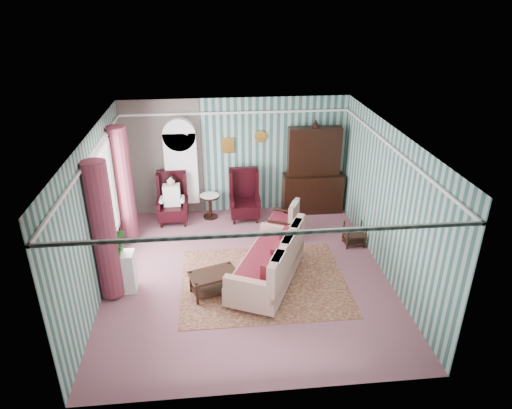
{
  "coord_description": "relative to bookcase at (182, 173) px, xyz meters",
  "views": [
    {
      "loc": [
        -0.6,
        -7.69,
        5.19
      ],
      "look_at": [
        0.24,
        0.6,
        1.25
      ],
      "focal_mm": 32.0,
      "sensor_mm": 36.0,
      "label": 1
    }
  ],
  "objects": [
    {
      "name": "floor",
      "position": [
        1.35,
        -2.84,
        -1.12
      ],
      "size": [
        6.0,
        6.0,
        0.0
      ],
      "primitive_type": "plane",
      "color": "#804A59",
      "rests_on": "ground"
    },
    {
      "name": "sofa",
      "position": [
        1.7,
        -3.19,
        -0.59
      ],
      "size": [
        1.78,
        2.38,
        1.06
      ],
      "primitive_type": "cube",
      "rotation": [
        0.0,
        0.0,
        1.14
      ],
      "color": "#B6A48D",
      "rests_on": "floor"
    },
    {
      "name": "seated_woman",
      "position": [
        -0.25,
        -0.39,
        -0.53
      ],
      "size": [
        0.44,
        0.4,
        1.18
      ],
      "primitive_type": null,
      "color": "silver",
      "rests_on": "floor"
    },
    {
      "name": "potted_plant_a",
      "position": [
        -1.05,
        -3.27,
        -0.12
      ],
      "size": [
        0.38,
        0.34,
        0.4
      ],
      "primitive_type": "imported",
      "rotation": [
        0.0,
        0.0,
        -0.08
      ],
      "color": "#224A17",
      "rests_on": "plant_stand"
    },
    {
      "name": "potted_plant_b",
      "position": [
        -1.02,
        -3.03,
        -0.09
      ],
      "size": [
        0.29,
        0.26,
        0.46
      ],
      "primitive_type": "imported",
      "rotation": [
        0.0,
        0.0,
        -0.22
      ],
      "color": "#1F581B",
      "rests_on": "plant_stand"
    },
    {
      "name": "round_side_table",
      "position": [
        0.65,
        -0.24,
        -0.82
      ],
      "size": [
        0.5,
        0.5,
        0.6
      ],
      "primitive_type": "cylinder",
      "color": "black",
      "rests_on": "floor"
    },
    {
      "name": "floral_armchair",
      "position": [
        2.29,
        -1.34,
        -0.6
      ],
      "size": [
        1.1,
        1.02,
        1.04
      ],
      "primitive_type": "cube",
      "rotation": [
        0.0,
        0.0,
        1.14
      ],
      "color": "beige",
      "rests_on": "floor"
    },
    {
      "name": "plant_stand",
      "position": [
        -1.05,
        -3.14,
        -0.72
      ],
      "size": [
        0.55,
        0.35,
        0.8
      ],
      "primitive_type": "cube",
      "color": "white",
      "rests_on": "floor"
    },
    {
      "name": "nest_table",
      "position": [
        3.82,
        -1.94,
        -0.85
      ],
      "size": [
        0.45,
        0.38,
        0.54
      ],
      "primitive_type": "cube",
      "color": "black",
      "rests_on": "floor"
    },
    {
      "name": "wingback_right",
      "position": [
        1.5,
        -0.39,
        -0.5
      ],
      "size": [
        0.76,
        0.8,
        1.25
      ],
      "primitive_type": "cube",
      "color": "black",
      "rests_on": "floor"
    },
    {
      "name": "dresser_hutch",
      "position": [
        3.25,
        -0.12,
        0.06
      ],
      "size": [
        1.5,
        0.56,
        2.36
      ],
      "primitive_type": "cube",
      "color": "black",
      "rests_on": "floor"
    },
    {
      "name": "room_shell",
      "position": [
        0.73,
        -2.66,
        0.89
      ],
      "size": [
        5.53,
        6.02,
        2.91
      ],
      "color": "#325B56",
      "rests_on": "ground"
    },
    {
      "name": "wingback_left",
      "position": [
        -0.25,
        -0.39,
        -0.5
      ],
      "size": [
        0.76,
        0.8,
        1.25
      ],
      "primitive_type": "cube",
      "color": "black",
      "rests_on": "floor"
    },
    {
      "name": "bookcase",
      "position": [
        0.0,
        0.0,
        0.0
      ],
      "size": [
        0.8,
        0.28,
        2.24
      ],
      "primitive_type": "cube",
      "color": "silver",
      "rests_on": "floor"
    },
    {
      "name": "coffee_table",
      "position": [
        0.68,
        -3.43,
        -0.9
      ],
      "size": [
        0.99,
        0.76,
        0.44
      ],
      "primitive_type": "cube",
      "rotation": [
        0.0,
        0.0,
        0.31
      ],
      "color": "black",
      "rests_on": "floor"
    },
    {
      "name": "potted_plant_c",
      "position": [
        -1.15,
        -3.05,
        -0.12
      ],
      "size": [
        0.28,
        0.28,
        0.39
      ],
      "primitive_type": "imported",
      "rotation": [
        0.0,
        0.0,
        -0.35
      ],
      "color": "#29591B",
      "rests_on": "plant_stand"
    },
    {
      "name": "rug",
      "position": [
        1.65,
        -3.14,
        -1.11
      ],
      "size": [
        3.2,
        2.6,
        0.01
      ],
      "primitive_type": "cube",
      "color": "#451718",
      "rests_on": "floor"
    }
  ]
}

